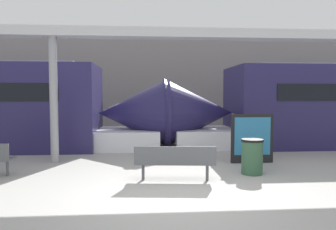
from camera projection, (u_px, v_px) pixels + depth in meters
ground_plane at (176, 195)px, 6.54m from camera, size 60.00×60.00×0.00m
station_wall at (155, 86)px, 17.97m from camera, size 56.00×0.20×5.00m
bench_near at (175, 160)px, 7.56m from camera, size 1.92×0.64×0.83m
trash_bin at (252, 156)px, 8.27m from camera, size 0.55×0.55×0.89m
poster_board at (252, 138)px, 9.60m from camera, size 1.26×0.07×1.45m
support_column_near at (54, 100)px, 9.68m from camera, size 0.24×0.24×3.70m
canopy_beam at (52, 32)px, 9.56m from camera, size 28.00×0.60×0.28m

